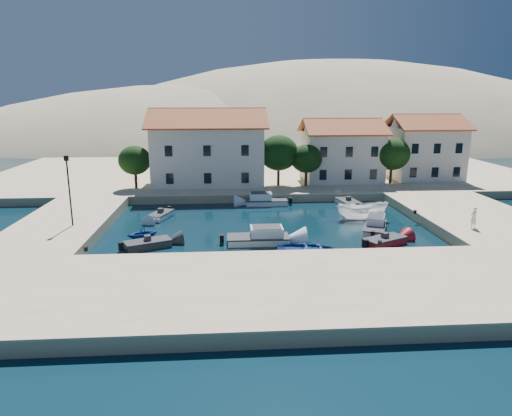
% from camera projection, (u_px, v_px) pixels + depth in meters
% --- Properties ---
extents(ground, '(400.00, 400.00, 0.00)m').
position_uv_depth(ground, '(278.00, 263.00, 34.28)').
color(ground, black).
rests_on(ground, ground).
extents(quay_south, '(52.00, 12.00, 1.00)m').
position_uv_depth(quay_south, '(290.00, 289.00, 28.35)').
color(quay_south, '#C7AC88').
rests_on(quay_south, ground).
extents(quay_east, '(11.00, 20.00, 1.00)m').
position_uv_depth(quay_east, '(472.00, 217.00, 45.25)').
color(quay_east, '#C7AC88').
rests_on(quay_east, ground).
extents(quay_west, '(8.00, 20.00, 1.00)m').
position_uv_depth(quay_west, '(64.00, 225.00, 42.56)').
color(quay_west, '#C7AC88').
rests_on(quay_west, ground).
extents(quay_north, '(80.00, 36.00, 1.00)m').
position_uv_depth(quay_north, '(262.00, 174.00, 71.12)').
color(quay_north, '#C7AC88').
rests_on(quay_north, ground).
extents(hills, '(254.00, 176.00, 99.00)m').
position_uv_depth(hills, '(294.00, 200.00, 161.03)').
color(hills, tan).
rests_on(hills, ground).
extents(building_left, '(14.70, 9.45, 9.70)m').
position_uv_depth(building_left, '(208.00, 146.00, 59.59)').
color(building_left, white).
rests_on(building_left, quay_north).
extents(building_mid, '(10.50, 8.40, 8.30)m').
position_uv_depth(building_mid, '(341.00, 149.00, 61.96)').
color(building_mid, white).
rests_on(building_mid, quay_north).
extents(building_right, '(9.45, 8.40, 8.80)m').
position_uv_depth(building_right, '(424.00, 146.00, 63.69)').
color(building_right, white).
rests_on(building_right, quay_north).
extents(trees, '(37.30, 5.30, 6.45)m').
position_uv_depth(trees, '(290.00, 156.00, 58.11)').
color(trees, '#382314').
rests_on(trees, quay_north).
extents(lamppost, '(0.35, 0.25, 6.22)m').
position_uv_depth(lamppost, '(69.00, 184.00, 39.71)').
color(lamppost, black).
rests_on(lamppost, quay_west).
extents(bollards, '(29.36, 9.56, 0.30)m').
position_uv_depth(bollards, '(306.00, 233.00, 37.94)').
color(bollards, black).
rests_on(bollards, ground).
extents(motorboat_grey_sw, '(4.08, 3.05, 1.25)m').
position_uv_depth(motorboat_grey_sw, '(148.00, 244.00, 37.68)').
color(motorboat_grey_sw, '#303134').
rests_on(motorboat_grey_sw, ground).
extents(cabin_cruiser_south, '(5.27, 2.26, 1.60)m').
position_uv_depth(cabin_cruiser_south, '(258.00, 238.00, 38.80)').
color(cabin_cruiser_south, white).
rests_on(cabin_cruiser_south, ground).
extents(rowboat_south, '(5.85, 4.70, 1.08)m').
position_uv_depth(rowboat_south, '(310.00, 255.00, 35.96)').
color(rowboat_south, navy).
rests_on(rowboat_south, ground).
extents(motorboat_red_se, '(4.11, 3.22, 1.25)m').
position_uv_depth(motorboat_red_se, '(385.00, 241.00, 38.43)').
color(motorboat_red_se, maroon).
rests_on(motorboat_red_se, ground).
extents(cabin_cruiser_east, '(3.43, 4.93, 1.60)m').
position_uv_depth(cabin_cruiser_east, '(375.00, 227.00, 42.09)').
color(cabin_cruiser_east, white).
rests_on(cabin_cruiser_east, ground).
extents(boat_east, '(5.30, 2.23, 2.01)m').
position_uv_depth(boat_east, '(362.00, 220.00, 46.21)').
color(boat_east, white).
rests_on(boat_east, ground).
extents(motorboat_white_ne, '(2.45, 4.23, 1.25)m').
position_uv_depth(motorboat_white_ne, '(348.00, 203.00, 52.28)').
color(motorboat_white_ne, white).
rests_on(motorboat_white_ne, ground).
extents(rowboat_west, '(3.42, 3.26, 1.41)m').
position_uv_depth(rowboat_west, '(143.00, 239.00, 39.97)').
color(rowboat_west, navy).
rests_on(rowboat_west, ground).
extents(motorboat_white_west, '(2.56, 3.75, 1.25)m').
position_uv_depth(motorboat_white_west, '(161.00, 215.00, 46.77)').
color(motorboat_white_west, white).
rests_on(motorboat_white_west, ground).
extents(cabin_cruiser_north, '(4.86, 2.14, 1.60)m').
position_uv_depth(cabin_cruiser_north, '(266.00, 201.00, 52.63)').
color(cabin_cruiser_north, white).
rests_on(cabin_cruiser_north, ground).
extents(pedestrian, '(0.80, 0.66, 1.89)m').
position_uv_depth(pedestrian, '(474.00, 218.00, 39.55)').
color(pedestrian, white).
rests_on(pedestrian, quay_east).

